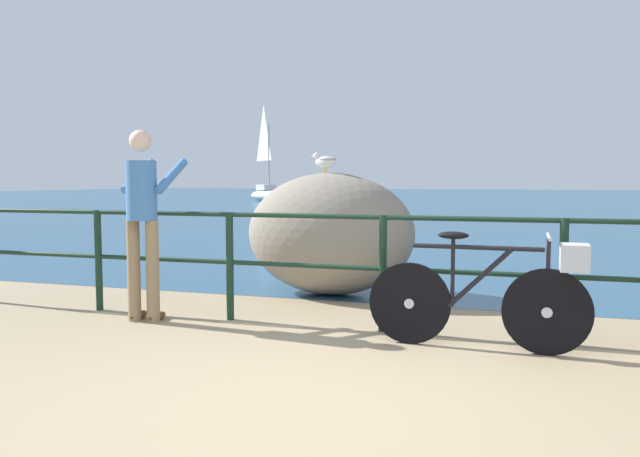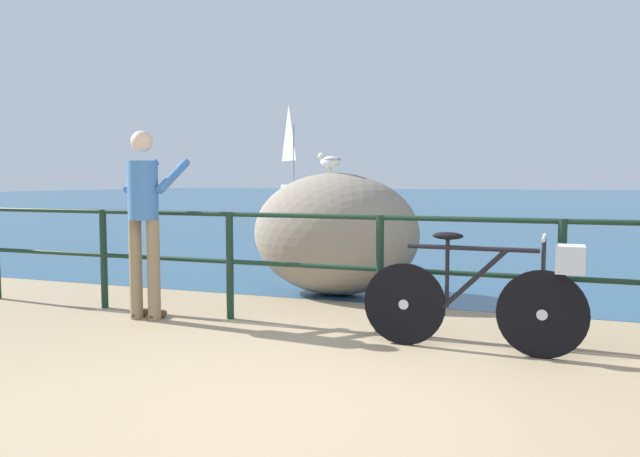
{
  "view_description": "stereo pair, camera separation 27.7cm",
  "coord_description": "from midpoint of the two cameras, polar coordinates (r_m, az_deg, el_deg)",
  "views": [
    {
      "loc": [
        1.07,
        -3.37,
        1.32
      ],
      "look_at": [
        -0.7,
        2.25,
        0.86
      ],
      "focal_mm": 34.48,
      "sensor_mm": 36.0,
      "label": 1
    },
    {
      "loc": [
        1.33,
        -3.28,
        1.32
      ],
      "look_at": [
        -0.7,
        2.25,
        0.86
      ],
      "focal_mm": 34.48,
      "sensor_mm": 36.0,
      "label": 2
    }
  ],
  "objects": [
    {
      "name": "bicycle",
      "position": [
        4.9,
        14.48,
        -5.69
      ],
      "size": [
        1.7,
        0.48,
        0.92
      ],
      "rotation": [
        0.0,
        0.0,
        -0.02
      ],
      "color": "black",
      "rests_on": "ground_plane"
    },
    {
      "name": "seagull",
      "position": [
        7.06,
        -0.66,
        6.32
      ],
      "size": [
        0.34,
        0.18,
        0.23
      ],
      "rotation": [
        0.0,
        0.0,
        2.89
      ],
      "color": "gold",
      "rests_on": "breakwater_boulder_main"
    },
    {
      "name": "ground_plane",
      "position": [
        23.39,
        14.5,
        0.97
      ],
      "size": [
        120.0,
        120.0,
        0.1
      ],
      "primitive_type": "cube",
      "color": "#937F60"
    },
    {
      "name": "sailboat",
      "position": [
        39.45,
        -5.12,
        3.56
      ],
      "size": [
        4.11,
        3.94,
        6.16
      ],
      "rotation": [
        0.0,
        0.0,
        5.54
      ],
      "color": "white",
      "rests_on": "sea_surface"
    },
    {
      "name": "sea_surface",
      "position": [
        51.36,
        16.14,
        2.82
      ],
      "size": [
        120.0,
        90.0,
        0.01
      ],
      "primitive_type": "cube",
      "color": "navy",
      "rests_on": "ground_plane"
    },
    {
      "name": "breakwater_boulder_main",
      "position": [
        7.1,
        -0.16,
        -0.5
      ],
      "size": [
        1.96,
        1.36,
        1.41
      ],
      "color": "gray",
      "rests_on": "ground"
    },
    {
      "name": "promenade_railing",
      "position": [
        5.35,
        4.38,
        -2.8
      ],
      "size": [
        8.86,
        0.07,
        1.02
      ],
      "color": "black",
      "rests_on": "ground_plane"
    },
    {
      "name": "person_at_railing",
      "position": [
        5.97,
        -17.38,
        1.15
      ],
      "size": [
        0.45,
        0.64,
        1.78
      ],
      "rotation": [
        0.0,
        0.0,
        1.59
      ],
      "color": "#8C7251",
      "rests_on": "ground_plane"
    }
  ]
}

